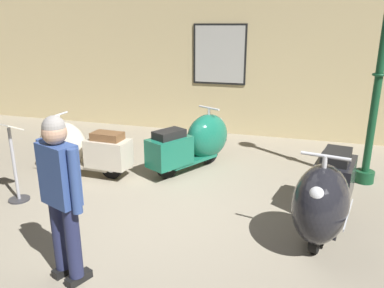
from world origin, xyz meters
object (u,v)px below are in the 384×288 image
scooter_1 (197,142)px  visitor_1 (61,190)px  info_stanchion (15,169)px  lamppost (381,65)px  scooter_2 (325,196)px  scooter_0 (77,147)px

scooter_1 → visitor_1: size_ratio=1.04×
info_stanchion → lamppost: bearing=24.3°
scooter_2 → info_stanchion: info_stanchion is taller
scooter_0 → lamppost: lamppost is taller
scooter_1 → info_stanchion: 2.75m
scooter_0 → info_stanchion: info_stanchion is taller
scooter_2 → visitor_1: visitor_1 is taller
scooter_0 → visitor_1: (1.44, -2.35, 0.48)m
scooter_2 → info_stanchion: 3.94m
scooter_1 → visitor_1: bearing=-157.5°
scooter_0 → scooter_2: size_ratio=0.87×
scooter_1 → scooter_2: scooter_2 is taller
scooter_2 → lamppost: size_ratio=0.59×
lamppost → info_stanchion: (-4.59, -2.07, -1.30)m
lamppost → visitor_1: bearing=-131.5°
scooter_0 → lamppost: size_ratio=0.51×
scooter_1 → info_stanchion: size_ratio=1.49×
scooter_2 → info_stanchion: bearing=-75.1°
scooter_0 → info_stanchion: 1.13m
visitor_1 → info_stanchion: (-1.65, 1.24, -0.45)m
scooter_0 → lamppost: 4.67m
scooter_1 → info_stanchion: bearing=162.5°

